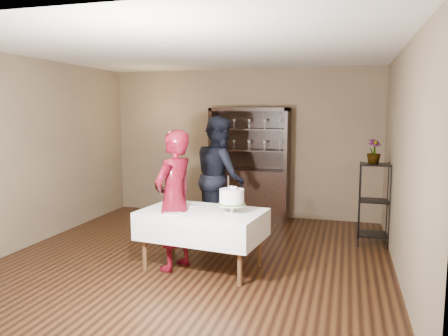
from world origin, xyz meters
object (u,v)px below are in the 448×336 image
Objects in this scene: plant_etagere at (374,201)px; potted_plant at (374,152)px; woman at (174,200)px; cake at (232,198)px; china_hutch at (249,182)px; cake_table at (203,224)px; man at (220,176)px.

potted_plant is at bearing 174.28° from plant_etagere.
cake is at bearing 112.74° from woman.
woman is at bearing -174.69° from cake.
woman reaches higher than potted_plant.
china_hutch is 1.28× the size of cake_table.
china_hutch is 5.70× the size of potted_plant.
man is at bearing 111.57° from cake.
china_hutch is at bearing 152.90° from potted_plant.
china_hutch reaches higher than man.
woman is at bearing -165.38° from cake_table.
woman is 4.90× the size of potted_plant.
china_hutch is at bearing 98.06° from cake.
man is (-0.21, 1.46, 0.38)m from cake_table.
cake_table is 4.47× the size of potted_plant.
cake is (-1.70, -1.64, 0.26)m from plant_etagere.
potted_plant is (2.38, 1.71, 0.50)m from woman.
man is 2.30m from potted_plant.
china_hutch is 2.41m from potted_plant.
cake_table is at bearing 157.67° from man.
china_hutch reaches higher than woman.
man is 4.15× the size of cake.
potted_plant is (2.04, 1.62, 0.80)m from cake_table.
man reaches higher than woman.
woman is 0.92× the size of man.
woman is at bearing -144.68° from plant_etagere.
plant_etagere is at bearing 142.76° from woman.
plant_etagere reaches higher than cake.
cake is (0.58, -1.48, -0.02)m from man.
man is (-0.20, -1.21, 0.27)m from china_hutch.
cake_table is at bearing -142.02° from plant_etagere.
china_hutch reaches higher than cake_table.
woman reaches higher than cake_table.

